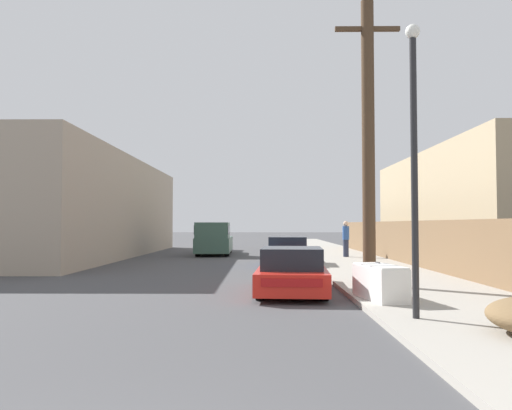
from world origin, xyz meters
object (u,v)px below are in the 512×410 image
utility_pole (368,139)px  street_lamp (414,148)px  pedestrian (346,238)px  parked_sports_car_red (292,272)px  pickup_truck (214,239)px  car_parked_mid (288,252)px  discarded_fridge (380,282)px

utility_pole → street_lamp: (-0.23, -4.83, -1.01)m
street_lamp → pedestrian: size_ratio=2.88×
parked_sports_car_red → pickup_truck: bearing=106.1°
pickup_truck → street_lamp: size_ratio=1.02×
utility_pole → pedestrian: size_ratio=4.32×
street_lamp → pickup_truck: bearing=105.4°
parked_sports_car_red → pickup_truck: size_ratio=0.77×
pickup_truck → utility_pole: (5.69, -15.07, 3.22)m
parked_sports_car_red → street_lamp: (1.94, -3.98, 2.59)m
parked_sports_car_red → utility_pole: bearing=24.9°
car_parked_mid → street_lamp: 12.85m
parked_sports_car_red → discarded_fridge: bearing=-39.7°
discarded_fridge → car_parked_mid: car_parked_mid is taller
discarded_fridge → parked_sports_car_red: size_ratio=0.43×
parked_sports_car_red → street_lamp: size_ratio=0.78×
pickup_truck → pedestrian: pedestrian is taller
parked_sports_car_red → street_lamp: street_lamp is taller
pickup_truck → parked_sports_car_red: bearing=101.4°
pickup_truck → street_lamp: bearing=104.3°
pickup_truck → discarded_fridge: bearing=105.8°
parked_sports_car_red → car_parked_mid: (0.36, 8.51, 0.05)m
parked_sports_car_red → car_parked_mid: bearing=91.2°
car_parked_mid → pickup_truck: bearing=121.7°
parked_sports_car_red → utility_pole: (2.17, 0.84, 3.60)m
discarded_fridge → parked_sports_car_red: bearing=126.9°
discarded_fridge → car_parked_mid: bearing=88.4°
pedestrian → parked_sports_car_red: bearing=-105.6°
discarded_fridge → car_parked_mid: 10.36m
pickup_truck → pedestrian: (7.07, -3.17, 0.14)m
car_parked_mid → pedestrian: (3.19, 4.22, 0.47)m
discarded_fridge → parked_sports_car_red: parked_sports_car_red is taller
street_lamp → pedestrian: street_lamp is taller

